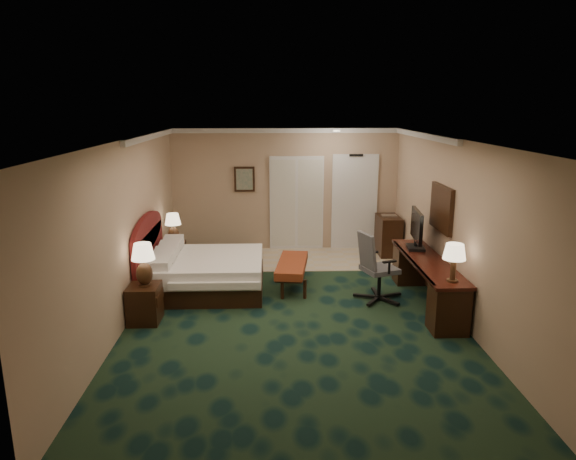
{
  "coord_description": "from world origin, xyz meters",
  "views": [
    {
      "loc": [
        -0.36,
        -7.53,
        3.21
      ],
      "look_at": [
        -0.06,
        0.6,
        1.2
      ],
      "focal_mm": 32.0,
      "sensor_mm": 36.0,
      "label": 1
    }
  ],
  "objects_px": {
    "bed": "(208,274)",
    "desk": "(426,282)",
    "lamp_far": "(173,228)",
    "bed_bench": "(292,274)",
    "desk_chair": "(380,266)",
    "nightstand_near": "(145,304)",
    "minibar": "(388,235)",
    "nightstand_far": "(174,256)",
    "lamp_near": "(144,265)",
    "tv": "(417,230)"
  },
  "relations": [
    {
      "from": "tv",
      "to": "nightstand_far",
      "type": "bearing_deg",
      "value": 169.31
    },
    {
      "from": "bed",
      "to": "desk",
      "type": "height_order",
      "value": "desk"
    },
    {
      "from": "desk_chair",
      "to": "bed_bench",
      "type": "bearing_deg",
      "value": 134.76
    },
    {
      "from": "nightstand_near",
      "to": "desk_chair",
      "type": "height_order",
      "value": "desk_chair"
    },
    {
      "from": "lamp_far",
      "to": "desk",
      "type": "height_order",
      "value": "lamp_far"
    },
    {
      "from": "lamp_far",
      "to": "bed",
      "type": "bearing_deg",
      "value": -57.44
    },
    {
      "from": "nightstand_far",
      "to": "tv",
      "type": "xyz_separation_m",
      "value": [
        4.45,
        -1.38,
        0.83
      ]
    },
    {
      "from": "nightstand_far",
      "to": "lamp_near",
      "type": "distance_m",
      "value": 2.65
    },
    {
      "from": "bed_bench",
      "to": "minibar",
      "type": "relative_size",
      "value": 1.64
    },
    {
      "from": "nightstand_far",
      "to": "nightstand_near",
      "type": "bearing_deg",
      "value": -89.63
    },
    {
      "from": "bed_bench",
      "to": "minibar",
      "type": "distance_m",
      "value": 2.96
    },
    {
      "from": "lamp_near",
      "to": "bed_bench",
      "type": "height_order",
      "value": "lamp_near"
    },
    {
      "from": "nightstand_near",
      "to": "bed_bench",
      "type": "xyz_separation_m",
      "value": [
        2.29,
        1.45,
        -0.05
      ]
    },
    {
      "from": "nightstand_far",
      "to": "minibar",
      "type": "bearing_deg",
      "value": 10.69
    },
    {
      "from": "nightstand_near",
      "to": "tv",
      "type": "height_order",
      "value": "tv"
    },
    {
      "from": "bed",
      "to": "desk",
      "type": "xyz_separation_m",
      "value": [
        3.64,
        -0.79,
        0.08
      ]
    },
    {
      "from": "nightstand_far",
      "to": "desk_chair",
      "type": "distance_m",
      "value": 4.17
    },
    {
      "from": "bed",
      "to": "tv",
      "type": "xyz_separation_m",
      "value": [
        3.62,
        -0.13,
        0.79
      ]
    },
    {
      "from": "bed_bench",
      "to": "desk",
      "type": "distance_m",
      "value": 2.35
    },
    {
      "from": "bed",
      "to": "minibar",
      "type": "xyz_separation_m",
      "value": [
        3.67,
        2.1,
        0.12
      ]
    },
    {
      "from": "nightstand_near",
      "to": "minibar",
      "type": "bearing_deg",
      "value": 37.4
    },
    {
      "from": "bed",
      "to": "nightstand_far",
      "type": "bearing_deg",
      "value": 123.27
    },
    {
      "from": "tv",
      "to": "lamp_near",
      "type": "bearing_deg",
      "value": -158.35
    },
    {
      "from": "nightstand_far",
      "to": "desk_chair",
      "type": "bearing_deg",
      "value": -26.05
    },
    {
      "from": "desk",
      "to": "minibar",
      "type": "height_order",
      "value": "minibar"
    },
    {
      "from": "tv",
      "to": "desk_chair",
      "type": "distance_m",
      "value": 0.98
    },
    {
      "from": "bed",
      "to": "lamp_far",
      "type": "bearing_deg",
      "value": 122.56
    },
    {
      "from": "lamp_far",
      "to": "lamp_near",
      "type": "bearing_deg",
      "value": -89.25
    },
    {
      "from": "lamp_near",
      "to": "lamp_far",
      "type": "height_order",
      "value": "lamp_near"
    },
    {
      "from": "nightstand_near",
      "to": "bed_bench",
      "type": "distance_m",
      "value": 2.71
    },
    {
      "from": "nightstand_near",
      "to": "desk",
      "type": "distance_m",
      "value": 4.48
    },
    {
      "from": "lamp_far",
      "to": "bed_bench",
      "type": "height_order",
      "value": "lamp_far"
    },
    {
      "from": "nightstand_far",
      "to": "desk",
      "type": "height_order",
      "value": "desk"
    },
    {
      "from": "nightstand_near",
      "to": "tv",
      "type": "xyz_separation_m",
      "value": [
        4.43,
        1.19,
        0.81
      ]
    },
    {
      "from": "bed",
      "to": "desk",
      "type": "relative_size",
      "value": 0.73
    },
    {
      "from": "bed_bench",
      "to": "desk_chair",
      "type": "height_order",
      "value": "desk_chair"
    },
    {
      "from": "bed",
      "to": "nightstand_far",
      "type": "relative_size",
      "value": 3.59
    },
    {
      "from": "bed",
      "to": "bed_bench",
      "type": "xyz_separation_m",
      "value": [
        1.48,
        0.12,
        -0.07
      ]
    },
    {
      "from": "tv",
      "to": "desk_chair",
      "type": "relative_size",
      "value": 0.74
    },
    {
      "from": "nightstand_far",
      "to": "bed_bench",
      "type": "height_order",
      "value": "nightstand_far"
    },
    {
      "from": "desk",
      "to": "tv",
      "type": "height_order",
      "value": "tv"
    },
    {
      "from": "bed",
      "to": "desk",
      "type": "bearing_deg",
      "value": -12.26
    },
    {
      "from": "bed",
      "to": "nightstand_far",
      "type": "height_order",
      "value": "bed"
    },
    {
      "from": "nightstand_far",
      "to": "minibar",
      "type": "height_order",
      "value": "minibar"
    },
    {
      "from": "desk_chair",
      "to": "nightstand_far",
      "type": "bearing_deg",
      "value": 134.66
    },
    {
      "from": "bed",
      "to": "desk",
      "type": "distance_m",
      "value": 3.73
    },
    {
      "from": "nightstand_far",
      "to": "tv",
      "type": "height_order",
      "value": "tv"
    },
    {
      "from": "nightstand_far",
      "to": "bed_bench",
      "type": "relative_size",
      "value": 0.38
    },
    {
      "from": "desk",
      "to": "desk_chair",
      "type": "relative_size",
      "value": 2.22
    },
    {
      "from": "nightstand_far",
      "to": "lamp_far",
      "type": "relative_size",
      "value": 0.9
    }
  ]
}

